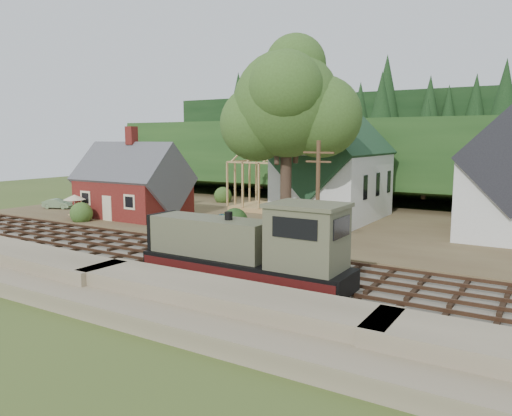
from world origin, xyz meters
The scene contains 16 objects.
ground centered at (0.00, 0.00, 0.00)m, with size 140.00×140.00×0.00m, color #384C1E.
embankment centered at (0.00, -8.50, 0.00)m, with size 64.00×5.00×1.60m, color #7F7259.
railroad_bed centered at (0.00, 0.00, 0.08)m, with size 64.00×11.00×0.16m, color #726B5B.
village_flat centered at (0.00, 18.00, 0.15)m, with size 64.00×26.00×0.30m, color brown.
hillside centered at (0.00, 42.00, 0.00)m, with size 70.00×28.00×8.00m, color #1E3F19.
ridge centered at (0.00, 58.00, 0.00)m, with size 80.00×20.00×12.00m, color black.
depot centered at (-16.00, 11.00, 3.21)m, with size 10.80×7.41×9.00m.
church centered at (2.00, 19.68, 5.18)m, with size 8.40×15.17×13.00m.
timber_frame centered at (-6.00, 22.00, 3.27)m, with size 8.20×6.20×6.99m.
lattice_tower centered at (-6.00, 28.00, 10.03)m, with size 3.20×3.20×12.12m.
big_tree centered at (2.17, 10.08, 10.22)m, with size 10.90×8.40×14.70m.
telegraph_pole_near centered at (7.00, 5.20, 4.25)m, with size 2.20×0.28×8.00m.
locomotive centered at (6.87, -3.00, 2.12)m, with size 11.96×2.99×4.78m.
car_blue centered at (-4.17, 10.00, 0.94)m, with size 1.51×3.76×1.28m, color #559AB6.
car_green centered at (-27.16, 10.33, 0.84)m, with size 1.15×3.30×1.09m, color gray.
patio_set centered at (-19.53, 6.61, 2.33)m, with size 2.14×2.14×2.38m.
Camera 1 is at (20.84, -25.23, 8.15)m, focal length 35.00 mm.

